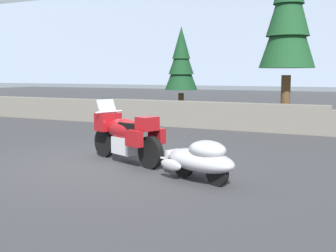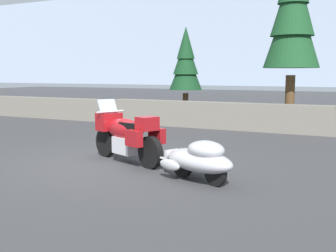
{
  "view_description": "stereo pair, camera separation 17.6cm",
  "coord_description": "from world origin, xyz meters",
  "views": [
    {
      "loc": [
        4.93,
        -7.34,
        1.91
      ],
      "look_at": [
        1.31,
        0.26,
        0.85
      ],
      "focal_mm": 44.39,
      "sensor_mm": 36.0,
      "label": 1
    },
    {
      "loc": [
        5.09,
        -7.27,
        1.91
      ],
      "look_at": [
        1.31,
        0.26,
        0.85
      ],
      "focal_mm": 44.39,
      "sensor_mm": 36.0,
      "label": 2
    }
  ],
  "objects": [
    {
      "name": "stone_guard_wall",
      "position": [
        0.05,
        6.39,
        0.44
      ],
      "size": [
        24.0,
        0.54,
        0.93
      ],
      "color": "slate",
      "rests_on": "ground"
    },
    {
      "name": "ground_plane",
      "position": [
        0.0,
        0.0,
        0.0
      ],
      "size": [
        80.0,
        80.0,
        0.0
      ],
      "primitive_type": "plane",
      "color": "#38383A"
    },
    {
      "name": "touring_motorcycle",
      "position": [
        0.28,
        0.27,
        0.62
      ],
      "size": [
        2.19,
        1.25,
        1.33
      ],
      "color": "black",
      "rests_on": "ground"
    },
    {
      "name": "car_shaped_trailer",
      "position": [
        2.33,
        -0.56,
        0.41
      ],
      "size": [
        2.18,
        1.21,
        0.76
      ],
      "color": "black",
      "rests_on": "ground"
    },
    {
      "name": "pine_tree_secondary",
      "position": [
        -2.02,
        8.5,
        2.4
      ],
      "size": [
        1.35,
        1.35,
        3.83
      ],
      "color": "brown",
      "rests_on": "ground"
    },
    {
      "name": "pine_tree_tall",
      "position": [
        2.41,
        7.45,
        4.05
      ],
      "size": [
        1.89,
        1.89,
        6.46
      ],
      "color": "brown",
      "rests_on": "ground"
    }
  ]
}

